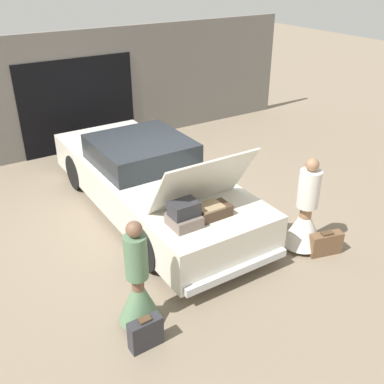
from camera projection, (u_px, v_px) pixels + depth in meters
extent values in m
plane|color=#7F705B|center=(151.00, 209.00, 8.51)|extent=(40.00, 40.00, 0.00)
cube|color=slate|center=(76.00, 92.00, 10.58)|extent=(12.00, 0.12, 2.80)
cube|color=black|center=(79.00, 106.00, 10.66)|extent=(2.80, 0.02, 2.20)
cube|color=silver|center=(150.00, 185.00, 8.26)|extent=(1.87, 5.23, 0.68)
cube|color=#1E2328|center=(141.00, 151.00, 8.24)|extent=(1.64, 1.67, 0.45)
cylinder|color=black|center=(76.00, 172.00, 9.14)|extent=(0.18, 0.71, 0.71)
cylinder|color=black|center=(151.00, 154.00, 9.96)|extent=(0.18, 0.71, 0.71)
cylinder|color=black|center=(148.00, 248.00, 6.76)|extent=(0.18, 0.71, 0.71)
cylinder|color=black|center=(239.00, 216.00, 7.58)|extent=(0.18, 0.71, 0.71)
cube|color=silver|center=(238.00, 271.00, 6.40)|extent=(1.77, 0.10, 0.12)
cube|color=silver|center=(203.00, 182.00, 6.60)|extent=(1.59, 0.63, 0.93)
cube|color=#75665B|center=(184.00, 220.00, 6.34)|extent=(0.41, 0.42, 0.17)
cube|color=#9E8460|center=(209.00, 211.00, 6.54)|extent=(0.37, 0.31, 0.20)
cube|color=#2D2D33|center=(184.00, 209.00, 6.25)|extent=(0.40, 0.29, 0.21)
cube|color=#473323|center=(213.00, 211.00, 6.58)|extent=(0.53, 0.32, 0.16)
cylinder|color=brown|center=(139.00, 300.00, 5.72)|extent=(0.16, 0.16, 0.75)
cone|color=#567A56|center=(139.00, 298.00, 5.70)|extent=(0.54, 0.54, 0.67)
cylinder|color=#567A56|center=(136.00, 257.00, 5.40)|extent=(0.29, 0.29, 0.59)
sphere|color=brown|center=(134.00, 229.00, 5.22)|extent=(0.20, 0.20, 0.20)
cylinder|color=#997051|center=(304.00, 227.00, 7.23)|extent=(0.19, 0.19, 0.77)
cone|color=silver|center=(304.00, 225.00, 7.21)|extent=(0.65, 0.65, 0.69)
cylinder|color=silver|center=(309.00, 189.00, 6.91)|extent=(0.34, 0.34, 0.61)
sphere|color=#997051|center=(312.00, 165.00, 6.72)|extent=(0.21, 0.21, 0.21)
cube|color=#2D2D33|center=(146.00, 333.00, 5.44)|extent=(0.42, 0.18, 0.41)
cube|color=#4C3823|center=(145.00, 319.00, 5.34)|extent=(0.15, 0.10, 0.02)
cube|color=brown|center=(325.00, 244.00, 7.16)|extent=(0.57, 0.31, 0.37)
cube|color=#4C3823|center=(327.00, 233.00, 7.07)|extent=(0.21, 0.15, 0.02)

